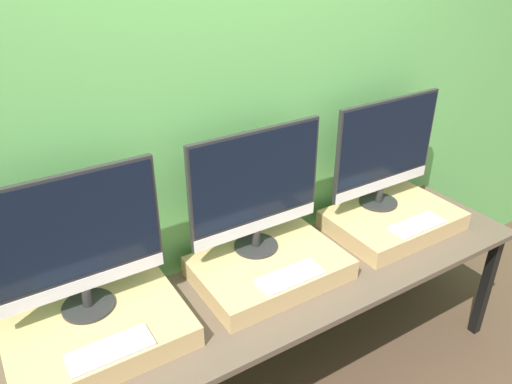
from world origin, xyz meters
TOP-DOWN VIEW (x-y plane):
  - wall_back at (0.00, 0.71)m, footprint 8.00×0.04m
  - workbench at (0.00, 0.32)m, footprint 2.63×0.64m
  - wooden_riser_left at (-0.78, 0.39)m, footprint 0.67×0.46m
  - monitor_left at (-0.78, 0.50)m, footprint 0.65×0.21m
  - keyboard_left at (-0.78, 0.23)m, footprint 0.30×0.12m
  - wooden_riser_center at (0.00, 0.39)m, footprint 0.67×0.46m
  - monitor_center at (0.00, 0.50)m, footprint 0.65×0.21m
  - keyboard_center at (0.00, 0.23)m, footprint 0.30×0.12m
  - wooden_riser_right at (0.78, 0.39)m, footprint 0.67×0.46m
  - monitor_right at (0.78, 0.50)m, footprint 0.65×0.21m
  - keyboard_right at (0.78, 0.23)m, footprint 0.30×0.12m

SIDE VIEW (x-z plane):
  - workbench at x=0.00m, z-range 0.30..1.01m
  - wooden_riser_left at x=-0.78m, z-range 0.71..0.81m
  - wooden_riser_center at x=0.00m, z-range 0.71..0.81m
  - wooden_riser_right at x=0.78m, z-range 0.71..0.81m
  - keyboard_left at x=-0.78m, z-range 0.81..0.82m
  - keyboard_center at x=0.00m, z-range 0.81..0.82m
  - keyboard_right at x=0.78m, z-range 0.81..0.82m
  - monitor_left at x=-0.78m, z-range 0.83..1.41m
  - monitor_center at x=0.00m, z-range 0.83..1.41m
  - monitor_right at x=0.78m, z-range 0.83..1.41m
  - wall_back at x=0.00m, z-range 0.00..2.60m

